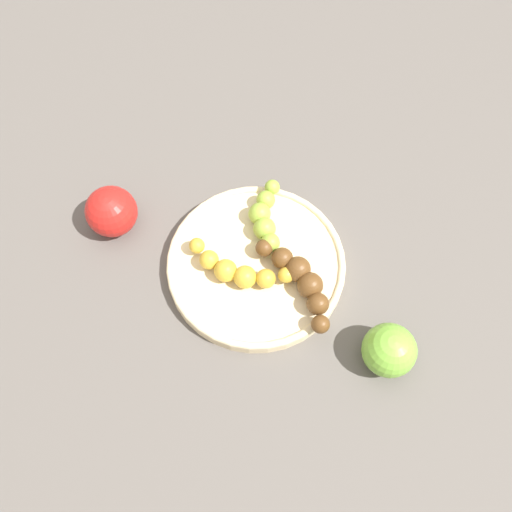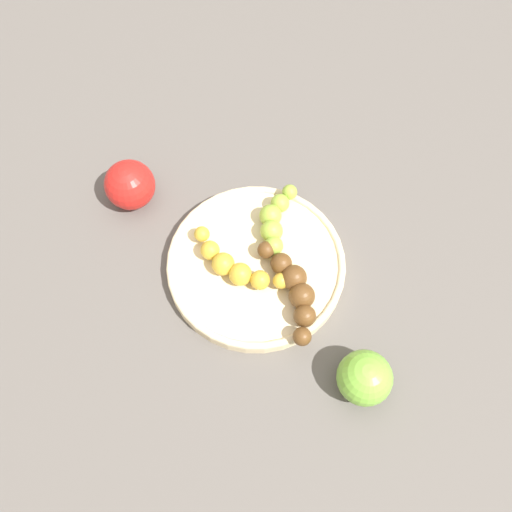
# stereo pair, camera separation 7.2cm
# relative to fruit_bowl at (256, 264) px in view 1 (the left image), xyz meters

# --- Properties ---
(ground_plane) EXTENTS (2.40, 2.40, 0.00)m
(ground_plane) POSITION_rel_fruit_bowl_xyz_m (0.00, 0.00, -0.01)
(ground_plane) COLOR #56514C
(fruit_bowl) EXTENTS (0.24, 0.24, 0.02)m
(fruit_bowl) POSITION_rel_fruit_bowl_xyz_m (0.00, 0.00, 0.00)
(fruit_bowl) COLOR beige
(fruit_bowl) RESTS_ON ground_plane
(banana_overripe) EXTENTS (0.13, 0.10, 0.03)m
(banana_overripe) POSITION_rel_fruit_bowl_xyz_m (0.03, 0.06, 0.02)
(banana_overripe) COLOR #593819
(banana_overripe) RESTS_ON fruit_bowl
(banana_green) EXTENTS (0.13, 0.05, 0.03)m
(banana_green) POSITION_rel_fruit_bowl_xyz_m (-0.06, 0.01, 0.02)
(banana_green) COLOR #8CAD38
(banana_green) RESTS_ON fruit_bowl
(banana_spotted) EXTENTS (0.07, 0.14, 0.03)m
(banana_spotted) POSITION_rel_fruit_bowl_xyz_m (0.02, -0.02, 0.02)
(banana_spotted) COLOR gold
(banana_spotted) RESTS_ON fruit_bowl
(apple_green) EXTENTS (0.07, 0.07, 0.07)m
(apple_green) POSITION_rel_fruit_bowl_xyz_m (0.11, 0.17, 0.02)
(apple_green) COLOR #72B238
(apple_green) RESTS_ON ground_plane
(apple_red) EXTENTS (0.07, 0.07, 0.07)m
(apple_red) POSITION_rel_fruit_bowl_xyz_m (-0.05, -0.20, 0.02)
(apple_red) COLOR red
(apple_red) RESTS_ON ground_plane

